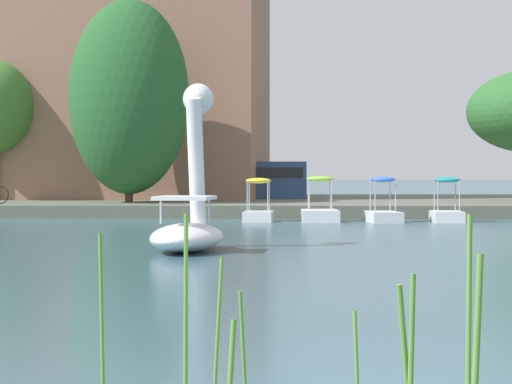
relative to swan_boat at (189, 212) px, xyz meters
The scene contains 10 objects.
shore_bank_far 24.77m from the swan_boat, 83.92° to the left, with size 110.89×19.84×0.49m, color #5B6051.
swan_boat is the anchor object (origin of this frame).
pedal_boat_yellow 12.91m from the swan_boat, 84.57° to the left, with size 1.09×1.76×1.54m.
pedal_boat_lime 13.20m from the swan_boat, 75.14° to the left, with size 1.30×2.10×1.60m.
pedal_boat_blue 13.66m from the swan_boat, 65.99° to the left, with size 1.26×2.13×1.58m.
pedal_boat_teal 14.75m from the swan_boat, 58.15° to the left, with size 1.05×1.77×1.57m.
tree_willow_overhanging 19.50m from the swan_boat, 102.95° to the left, with size 7.02×6.95×8.41m.
parked_van 25.12m from the swan_boat, 87.63° to the left, with size 4.38×2.00×1.77m.
apartment_block 30.53m from the swan_boat, 109.39° to the left, with size 21.79×11.25×15.81m, color #996B56.
reed_clump_foreground 15.55m from the swan_boat, 82.97° to the right, with size 4.13×1.84×1.50m.
Camera 1 is at (-0.63, -6.70, 1.69)m, focal length 67.35 mm.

